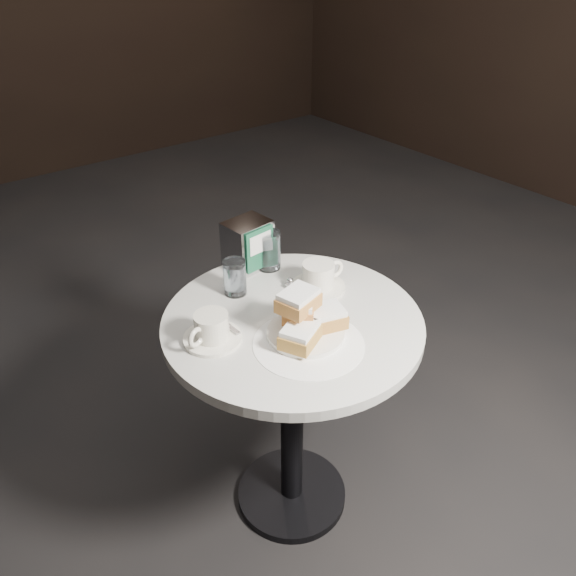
# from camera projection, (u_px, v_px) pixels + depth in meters

# --- Properties ---
(ground) EXTENTS (7.00, 7.00, 0.00)m
(ground) POSITION_uv_depth(u_px,v_px,m) (292.00, 496.00, 1.90)
(ground) COLOR black
(ground) RESTS_ON ground
(cafe_table) EXTENTS (0.70, 0.70, 0.74)m
(cafe_table) POSITION_uv_depth(u_px,v_px,m) (292.00, 374.00, 1.61)
(cafe_table) COLOR black
(cafe_table) RESTS_ON ground
(sugar_spill) EXTENTS (0.36, 0.36, 0.00)m
(sugar_spill) POSITION_uv_depth(u_px,v_px,m) (309.00, 343.00, 1.41)
(sugar_spill) COLOR white
(sugar_spill) RESTS_ON cafe_table
(beignet_plate) EXTENTS (0.23, 0.23, 0.13)m
(beignet_plate) POSITION_uv_depth(u_px,v_px,m) (306.00, 320.00, 1.41)
(beignet_plate) COLOR white
(beignet_plate) RESTS_ON cafe_table
(coffee_cup_left) EXTENTS (0.19, 0.19, 0.08)m
(coffee_cup_left) POSITION_uv_depth(u_px,v_px,m) (211.00, 330.00, 1.40)
(coffee_cup_left) COLOR white
(coffee_cup_left) RESTS_ON cafe_table
(coffee_cup_right) EXTENTS (0.17, 0.17, 0.08)m
(coffee_cup_right) POSITION_uv_depth(u_px,v_px,m) (319.00, 278.00, 1.60)
(coffee_cup_right) COLOR white
(coffee_cup_right) RESTS_ON cafe_table
(water_glass_left) EXTENTS (0.06, 0.06, 0.10)m
(water_glass_left) POSITION_uv_depth(u_px,v_px,m) (235.00, 278.00, 1.58)
(water_glass_left) COLOR white
(water_glass_left) RESTS_ON cafe_table
(water_glass_right) EXTENTS (0.09, 0.09, 0.12)m
(water_glass_right) POSITION_uv_depth(u_px,v_px,m) (268.00, 251.00, 1.69)
(water_glass_right) COLOR white
(water_glass_right) RESTS_ON cafe_table
(napkin_dispenser) EXTENTS (0.14, 0.12, 0.15)m
(napkin_dispenser) POSITION_uv_depth(u_px,v_px,m) (248.00, 245.00, 1.69)
(napkin_dispenser) COLOR silver
(napkin_dispenser) RESTS_ON cafe_table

